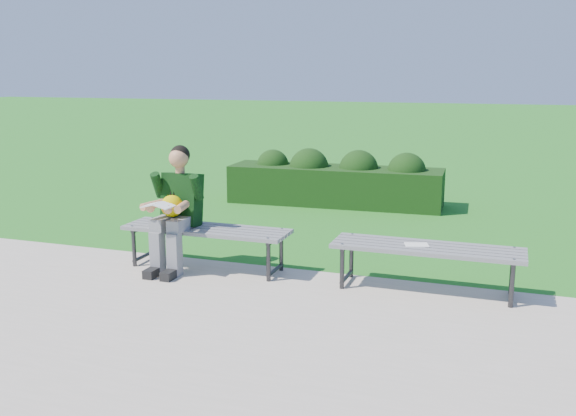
{
  "coord_description": "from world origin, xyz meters",
  "views": [
    {
      "loc": [
        2.24,
        -6.25,
        2.08
      ],
      "look_at": [
        0.12,
        -0.17,
        0.72
      ],
      "focal_mm": 40.0,
      "sensor_mm": 36.0,
      "label": 1
    }
  ],
  "objects_px": {
    "hedge": "(337,180)",
    "paper_sheet": "(417,245)",
    "seated_boy": "(176,205)",
    "bench_right": "(427,251)",
    "bench_left": "(206,233)"
  },
  "relations": [
    {
      "from": "bench_right",
      "to": "paper_sheet",
      "type": "distance_m",
      "value": 0.12
    },
    {
      "from": "seated_boy",
      "to": "paper_sheet",
      "type": "distance_m",
      "value": 2.53
    },
    {
      "from": "hedge",
      "to": "bench_right",
      "type": "distance_m",
      "value": 4.33
    },
    {
      "from": "bench_right",
      "to": "seated_boy",
      "type": "relative_size",
      "value": 1.37
    },
    {
      "from": "bench_left",
      "to": "seated_boy",
      "type": "relative_size",
      "value": 1.37
    },
    {
      "from": "hedge",
      "to": "bench_left",
      "type": "xyz_separation_m",
      "value": [
        -0.39,
        -3.9,
        0.03
      ]
    },
    {
      "from": "bench_left",
      "to": "paper_sheet",
      "type": "distance_m",
      "value": 2.22
    },
    {
      "from": "bench_left",
      "to": "paper_sheet",
      "type": "relative_size",
      "value": 7.01
    },
    {
      "from": "hedge",
      "to": "bench_left",
      "type": "relative_size",
      "value": 1.91
    },
    {
      "from": "hedge",
      "to": "paper_sheet",
      "type": "xyz_separation_m",
      "value": [
        1.83,
        -3.88,
        0.08
      ]
    },
    {
      "from": "paper_sheet",
      "to": "bench_left",
      "type": "bearing_deg",
      "value": -179.38
    },
    {
      "from": "seated_boy",
      "to": "paper_sheet",
      "type": "height_order",
      "value": "seated_boy"
    },
    {
      "from": "bench_right",
      "to": "paper_sheet",
      "type": "height_order",
      "value": "bench_right"
    },
    {
      "from": "bench_left",
      "to": "bench_right",
      "type": "relative_size",
      "value": 1.0
    },
    {
      "from": "hedge",
      "to": "paper_sheet",
      "type": "relative_size",
      "value": 13.39
    }
  ]
}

